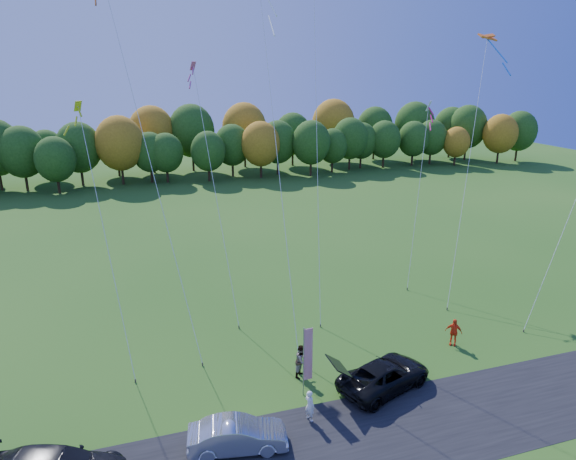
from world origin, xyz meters
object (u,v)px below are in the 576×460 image
object	(u,v)px
silver_sedan	(238,435)
person_east	(454,332)
feather_flag	(307,354)
black_suv	(385,375)

from	to	relation	value
silver_sedan	person_east	bearing A→B (deg)	-61.68
person_east	feather_flag	xyz separation A→B (m)	(-10.16, -1.93, 1.50)
silver_sedan	feather_flag	bearing A→B (deg)	-46.30
silver_sedan	feather_flag	world-z (taller)	feather_flag
black_suv	feather_flag	world-z (taller)	feather_flag
black_suv	person_east	distance (m)	6.63
black_suv	feather_flag	bearing A→B (deg)	60.90
silver_sedan	black_suv	bearing A→B (deg)	-65.73
black_suv	silver_sedan	world-z (taller)	black_suv
black_suv	silver_sedan	size ratio (longest dim) A/B	1.22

